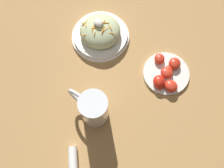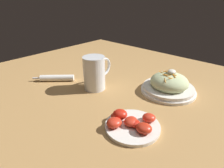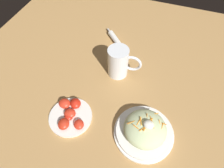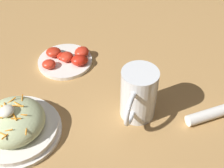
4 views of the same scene
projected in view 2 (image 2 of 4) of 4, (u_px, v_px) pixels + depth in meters
The scene contains 5 objects.
ground_plane at pixel (98, 94), 0.78m from camera, with size 1.43×1.43×0.00m, color #B2844C.
salad_plate at pixel (169, 85), 0.79m from camera, with size 0.23×0.23×0.10m.
beer_mug at pixel (95, 75), 0.80m from camera, with size 0.15×0.09×0.14m.
napkin_roll at pixel (57, 78), 0.89m from camera, with size 0.15×0.15×0.03m.
tomato_plate at pixel (130, 123), 0.58m from camera, with size 0.17×0.17×0.04m.
Camera 2 is at (-0.46, -0.51, 0.38)m, focal length 30.06 mm.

